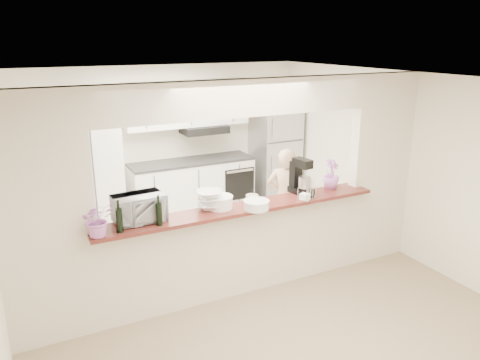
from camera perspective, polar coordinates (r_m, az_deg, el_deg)
floor at (r=5.78m, az=0.07°, el=-13.30°), size 6.00×6.00×0.00m
tile_overlay at (r=7.04m, az=-5.71°, el=-7.52°), size 5.00×2.90×0.01m
partition at (r=5.19m, az=0.08°, el=0.97°), size 5.00×0.15×2.50m
bar_counter at (r=5.51m, az=0.10°, el=-8.15°), size 3.40×0.38×1.09m
kitchen_cabinets at (r=7.71m, az=-10.39°, el=2.13°), size 3.15×0.62×2.25m
refrigerator at (r=8.56m, az=4.27°, el=2.97°), size 0.75×0.70×1.70m
flower_left at (r=4.65m, az=-16.95°, el=-4.62°), size 0.33×0.29×0.34m
wine_bottle_a at (r=4.70m, az=-14.51°, el=-4.73°), size 0.07×0.07×0.33m
wine_bottle_b at (r=4.79m, az=-9.84°, el=-4.05°), size 0.06×0.06×0.32m
toaster_oven at (r=4.93m, az=-12.22°, el=-3.39°), size 0.54×0.38×0.28m
serving_bowls at (r=5.18m, az=-3.73°, el=-2.47°), size 0.34×0.34×0.21m
plate_stack_a at (r=5.21m, az=-2.53°, el=-2.70°), size 0.30×0.30×0.14m
plate_stack_b at (r=5.18m, az=2.02°, el=-3.04°), size 0.29×0.29×0.10m
red_bowl at (r=5.37m, az=2.13°, el=-2.55°), size 0.13×0.13×0.06m
tan_bowl at (r=5.45m, az=1.49°, el=-2.19°), size 0.15×0.15×0.07m
utensil_caddy at (r=5.55m, az=8.16°, el=-1.36°), size 0.27×0.22×0.22m
stand_mixer at (r=5.72m, az=7.38°, el=0.28°), size 0.23×0.32×0.44m
flower_right at (r=5.97m, az=11.05°, el=0.73°), size 0.26×0.26×0.37m
person at (r=6.61m, az=5.55°, el=-2.38°), size 0.62×0.62×1.46m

